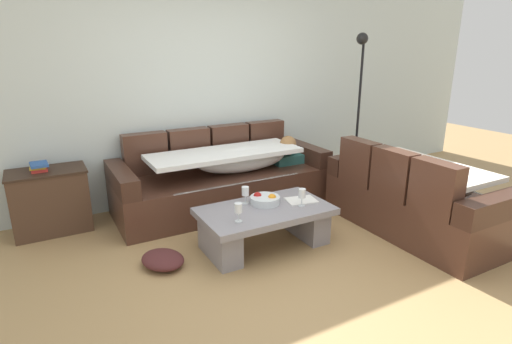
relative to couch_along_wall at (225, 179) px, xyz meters
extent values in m
plane|color=tan|center=(-0.03, -1.62, -0.33)|extent=(14.00, 14.00, 0.00)
cube|color=silver|center=(-0.03, 0.53, 1.02)|extent=(9.00, 0.10, 2.70)
cube|color=#4A2C20|center=(-0.04, -0.02, -0.12)|extent=(2.41, 0.92, 0.42)
cube|color=#4A2C20|center=(-0.81, 0.36, 0.32)|extent=(0.48, 0.16, 0.46)
cube|color=#4A2C20|center=(-0.30, 0.36, 0.32)|extent=(0.48, 0.16, 0.46)
cube|color=#4A2C20|center=(0.22, 0.36, 0.32)|extent=(0.48, 0.16, 0.46)
cube|color=#4A2C20|center=(0.73, 0.36, 0.32)|extent=(0.48, 0.16, 0.46)
cube|color=#3B2319|center=(-1.16, -0.02, 0.19)|extent=(0.18, 0.92, 0.20)
cube|color=#3B2319|center=(1.08, -0.02, 0.19)|extent=(0.18, 0.92, 0.20)
cube|color=#2D6660|center=(0.81, -0.03, 0.15)|extent=(0.36, 0.28, 0.11)
sphere|color=beige|center=(0.81, -0.07, 0.31)|extent=(0.21, 0.21, 0.21)
sphere|color=#9E7042|center=(0.81, -0.07, 0.34)|extent=(0.20, 0.20, 0.20)
ellipsoid|color=white|center=(0.19, -0.07, 0.23)|extent=(1.10, 0.44, 0.28)
cube|color=white|center=(-0.04, -0.09, 0.33)|extent=(1.70, 0.60, 0.05)
cube|color=white|center=(-0.04, -0.46, -0.10)|extent=(1.44, 0.04, 0.38)
cube|color=#4A2C20|center=(1.43, -1.51, -0.12)|extent=(0.92, 1.76, 0.42)
cube|color=#4A2C20|center=(1.05, -1.98, 0.32)|extent=(0.16, 0.44, 0.46)
cube|color=#4A2C20|center=(1.05, -1.51, 0.32)|extent=(0.16, 0.44, 0.46)
cube|color=#4A2C20|center=(1.05, -1.04, 0.32)|extent=(0.16, 0.44, 0.46)
cube|color=#3B2319|center=(1.43, -2.30, 0.19)|extent=(0.92, 0.18, 0.20)
cube|color=#3B2319|center=(1.43, -0.72, 0.19)|extent=(0.92, 0.18, 0.20)
cube|color=#2D6660|center=(1.44, -0.99, 0.15)|extent=(0.28, 0.36, 0.11)
sphere|color=tan|center=(1.48, -0.99, 0.31)|extent=(0.21, 0.21, 0.21)
sphere|color=#CCB793|center=(1.48, -0.99, 0.34)|extent=(0.20, 0.20, 0.20)
ellipsoid|color=silver|center=(1.48, -1.61, 0.23)|extent=(0.44, 0.84, 0.28)
cube|color=silver|center=(1.50, -1.51, 0.33)|extent=(0.60, 1.29, 0.05)
cube|color=silver|center=(1.87, -1.51, -0.10)|extent=(0.04, 1.09, 0.38)
cube|color=gray|center=(-0.10, -1.09, 0.02)|extent=(1.20, 0.68, 0.06)
cube|color=gray|center=(-0.56, -1.09, -0.17)|extent=(0.20, 0.54, 0.32)
cube|color=gray|center=(0.36, -1.09, -0.17)|extent=(0.20, 0.54, 0.32)
cylinder|color=silver|center=(-0.05, -1.00, 0.09)|extent=(0.28, 0.28, 0.07)
sphere|color=#AA1A17|center=(-0.09, -0.93, 0.11)|extent=(0.08, 0.08, 0.08)
sphere|color=orange|center=(0.01, -1.04, 0.11)|extent=(0.08, 0.08, 0.08)
cylinder|color=silver|center=(-0.45, -1.24, 0.05)|extent=(0.06, 0.06, 0.01)
cylinder|color=silver|center=(-0.45, -1.24, 0.09)|extent=(0.01, 0.01, 0.07)
cylinder|color=silver|center=(-0.45, -1.24, 0.17)|extent=(0.07, 0.07, 0.08)
cylinder|color=silver|center=(0.22, -1.21, 0.05)|extent=(0.06, 0.06, 0.01)
cylinder|color=silver|center=(0.22, -1.21, 0.09)|extent=(0.01, 0.01, 0.07)
cylinder|color=silver|center=(0.22, -1.21, 0.17)|extent=(0.07, 0.07, 0.08)
cylinder|color=silver|center=(-0.21, -0.90, 0.05)|extent=(0.06, 0.06, 0.01)
cylinder|color=silver|center=(-0.21, -0.90, 0.09)|extent=(0.01, 0.01, 0.07)
cylinder|color=silver|center=(-0.21, -0.90, 0.17)|extent=(0.07, 0.07, 0.08)
cube|color=white|center=(0.29, -1.10, 0.06)|extent=(0.32, 0.26, 0.01)
cube|color=#493122|center=(-1.81, 0.23, -0.02)|extent=(0.70, 0.42, 0.62)
cube|color=#332218|center=(-1.81, 0.23, 0.30)|extent=(0.72, 0.44, 0.02)
cube|color=red|center=(-1.87, 0.24, 0.33)|extent=(0.15, 0.18, 0.03)
cube|color=gold|center=(-1.87, 0.23, 0.35)|extent=(0.15, 0.18, 0.02)
cube|color=#2D569E|center=(-1.86, 0.22, 0.38)|extent=(0.17, 0.22, 0.02)
cylinder|color=black|center=(1.87, -0.10, -0.32)|extent=(0.28, 0.28, 0.02)
cylinder|color=black|center=(1.87, -0.10, 0.59)|extent=(0.03, 0.03, 1.80)
sphere|color=black|center=(1.75, -0.20, 1.55)|extent=(0.14, 0.14, 0.14)
ellipsoid|color=#4C2323|center=(-1.05, -1.00, -0.27)|extent=(0.46, 0.50, 0.12)
camera|label=1|loc=(-1.84, -4.08, 1.48)|focal=28.60mm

